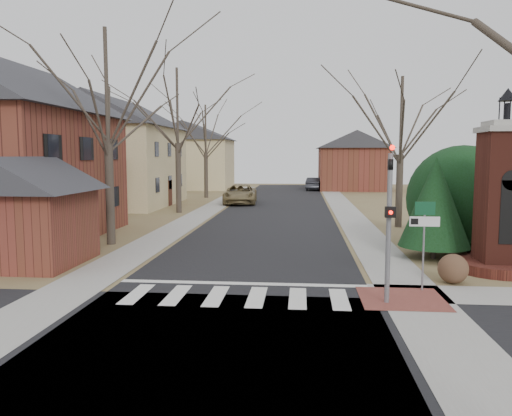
# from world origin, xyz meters

# --- Properties ---
(ground) EXTENTS (120.00, 120.00, 0.00)m
(ground) POSITION_xyz_m (0.00, 0.00, 0.00)
(ground) COLOR brown
(ground) RESTS_ON ground
(main_street) EXTENTS (8.00, 70.00, 0.01)m
(main_street) POSITION_xyz_m (0.00, 22.00, 0.01)
(main_street) COLOR black
(main_street) RESTS_ON ground
(cross_street) EXTENTS (120.00, 8.00, 0.01)m
(cross_street) POSITION_xyz_m (0.00, -3.00, 0.01)
(cross_street) COLOR black
(cross_street) RESTS_ON ground
(crosswalk_zone) EXTENTS (8.00, 2.20, 0.02)m
(crosswalk_zone) POSITION_xyz_m (0.00, 0.80, 0.01)
(crosswalk_zone) COLOR silver
(crosswalk_zone) RESTS_ON ground
(stop_bar) EXTENTS (8.00, 0.35, 0.02)m
(stop_bar) POSITION_xyz_m (0.00, 2.30, 0.01)
(stop_bar) COLOR silver
(stop_bar) RESTS_ON ground
(sidewalk_right_main) EXTENTS (2.00, 60.00, 0.02)m
(sidewalk_right_main) POSITION_xyz_m (5.20, 22.00, 0.01)
(sidewalk_right_main) COLOR gray
(sidewalk_right_main) RESTS_ON ground
(sidewalk_left) EXTENTS (2.00, 60.00, 0.02)m
(sidewalk_left) POSITION_xyz_m (-5.20, 22.00, 0.01)
(sidewalk_left) COLOR gray
(sidewalk_left) RESTS_ON ground
(curb_apron) EXTENTS (2.40, 2.40, 0.02)m
(curb_apron) POSITION_xyz_m (4.80, 1.00, 0.01)
(curb_apron) COLOR brown
(curb_apron) RESTS_ON ground
(traffic_signal_pole) EXTENTS (0.28, 0.41, 4.50)m
(traffic_signal_pole) POSITION_xyz_m (4.30, 0.57, 2.59)
(traffic_signal_pole) COLOR slate
(traffic_signal_pole) RESTS_ON ground
(sign_post) EXTENTS (0.90, 0.07, 2.75)m
(sign_post) POSITION_xyz_m (5.59, 1.99, 1.95)
(sign_post) COLOR slate
(sign_post) RESTS_ON ground
(brick_gate_monument) EXTENTS (3.20, 3.20, 6.47)m
(brick_gate_monument) POSITION_xyz_m (9.00, 4.99, 2.17)
(brick_gate_monument) COLOR #562319
(brick_gate_monument) RESTS_ON ground
(house_stucco_left) EXTENTS (9.80, 12.80, 9.28)m
(house_stucco_left) POSITION_xyz_m (-13.50, 27.00, 4.59)
(house_stucco_left) COLOR beige
(house_stucco_left) RESTS_ON ground
(garage_left) EXTENTS (4.80, 4.80, 4.29)m
(garage_left) POSITION_xyz_m (-8.52, 4.49, 2.24)
(garage_left) COLOR brown
(garage_left) RESTS_ON ground
(house_distant_left) EXTENTS (10.80, 8.80, 8.53)m
(house_distant_left) POSITION_xyz_m (-12.01, 48.00, 4.25)
(house_distant_left) COLOR beige
(house_distant_left) RESTS_ON ground
(house_distant_right) EXTENTS (8.80, 8.80, 7.30)m
(house_distant_right) POSITION_xyz_m (7.99, 47.99, 3.65)
(house_distant_right) COLOR brown
(house_distant_right) RESTS_ON ground
(evergreen_near) EXTENTS (2.80, 2.80, 4.10)m
(evergreen_near) POSITION_xyz_m (7.20, 7.00, 2.30)
(evergreen_near) COLOR #473D33
(evergreen_near) RESTS_ON ground
(evergreen_mid) EXTENTS (3.40, 3.40, 4.70)m
(evergreen_mid) POSITION_xyz_m (10.50, 8.20, 2.60)
(evergreen_mid) COLOR #473D33
(evergreen_mid) RESTS_ON ground
(evergreen_mass) EXTENTS (4.80, 4.80, 4.80)m
(evergreen_mass) POSITION_xyz_m (9.00, 9.50, 2.40)
(evergreen_mass) COLOR black
(evergreen_mass) RESTS_ON ground
(bare_tree_0) EXTENTS (8.05, 8.05, 11.15)m
(bare_tree_0) POSITION_xyz_m (-7.00, 9.00, 7.70)
(bare_tree_0) COLOR #473D33
(bare_tree_0) RESTS_ON ground
(bare_tree_1) EXTENTS (8.40, 8.40, 11.64)m
(bare_tree_1) POSITION_xyz_m (-7.00, 22.00, 8.03)
(bare_tree_1) COLOR #473D33
(bare_tree_1) RESTS_ON ground
(bare_tree_2) EXTENTS (7.35, 7.35, 10.19)m
(bare_tree_2) POSITION_xyz_m (-7.50, 35.00, 7.03)
(bare_tree_2) COLOR #473D33
(bare_tree_2) RESTS_ON ground
(bare_tree_3) EXTENTS (7.00, 7.00, 9.70)m
(bare_tree_3) POSITION_xyz_m (7.50, 16.00, 6.69)
(bare_tree_3) COLOR #473D33
(bare_tree_3) RESTS_ON ground
(pickup_truck) EXTENTS (3.09, 6.05, 1.64)m
(pickup_truck) POSITION_xyz_m (-3.40, 29.20, 0.82)
(pickup_truck) COLOR olive
(pickup_truck) RESTS_ON ground
(distant_car) EXTENTS (2.24, 4.78, 1.52)m
(distant_car) POSITION_xyz_m (3.40, 46.75, 0.76)
(distant_car) COLOR #303137
(distant_car) RESTS_ON ground
(dry_shrub_left) EXTENTS (0.97, 0.97, 0.97)m
(dry_shrub_left) POSITION_xyz_m (6.80, 3.00, 0.48)
(dry_shrub_left) COLOR brown
(dry_shrub_left) RESTS_ON ground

